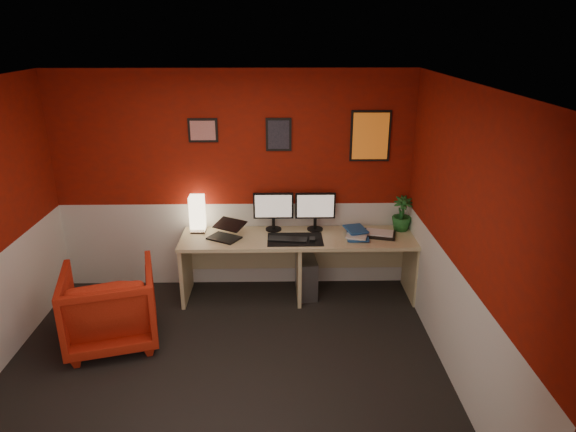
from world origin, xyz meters
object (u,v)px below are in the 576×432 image
Objects in this scene: shoji_lamp at (197,215)px; monitor_right at (315,206)px; desk at (299,267)px; potted_plant at (402,214)px; zen_tray at (379,234)px; monitor_left at (273,206)px; pc_tower at (306,276)px; laptop at (224,229)px; armchair at (111,306)px.

monitor_right is (1.32, 0.02, 0.09)m from shoji_lamp.
potted_plant reaches higher than desk.
monitor_left is at bearing 170.51° from zen_tray.
monitor_right is 1.29× the size of pc_tower.
laptop is 0.39× the size of armchair.
monitor_left is 1.45m from potted_plant.
shoji_lamp is 0.47× the size of armchair.
monitor_left is at bearing 178.75° from potted_plant.
laptop reaches higher than pc_tower.
laptop is at bearing -155.03° from monitor_left.
desk is 0.71m from monitor_right.
desk is at bearing -157.40° from pc_tower.
monitor_left is at bearing 142.95° from desk.
armchair is (-2.03, -1.06, -0.63)m from monitor_right.
shoji_lamp reaches higher than desk.
desk is 0.95m from laptop.
shoji_lamp is 0.39m from laptop.
desk is 1.31m from potted_plant.
monitor_right is at bearing -167.24° from armchair.
monitor_left is 0.68× the size of armchair.
shoji_lamp reaches higher than laptop.
monitor_right reaches higher than shoji_lamp.
zen_tray is at bearing -9.49° from monitor_left.
desk is 5.78× the size of pc_tower.
potted_plant is (1.45, -0.03, -0.09)m from monitor_left.
potted_plant is 1.29m from pc_tower.
desk is 3.05× the size of armchair.
shoji_lamp is at bearing 175.30° from zen_tray.
laptop reaches higher than zen_tray.
desk is at bearing 33.13° from laptop.
monitor_left reaches higher than potted_plant.
desk is at bearing -169.90° from armchair.
desk is at bearing -178.92° from zen_tray.
zen_tray is (0.70, -0.19, -0.28)m from monitor_right.
monitor_left is 0.89m from pc_tower.
shoji_lamp is 1.14× the size of zen_tray.
shoji_lamp reaches higher than armchair.
monitor_left is 1.48× the size of potted_plant.
shoji_lamp is at bearing 168.21° from pc_tower.
laptop is (0.31, -0.22, -0.09)m from shoji_lamp.
monitor_left is at bearing -160.43° from armchair.
pc_tower is at bearing -172.96° from potted_plant.
shoji_lamp is 1.33m from monitor_right.
armchair is at bearing -110.82° from laptop.
potted_plant is (0.28, 0.16, 0.18)m from zen_tray.
pc_tower is (0.09, 0.05, -0.14)m from desk.
monitor_right is at bearing 47.25° from desk.
armchair is (-1.56, -1.07, -0.63)m from monitor_left.
pc_tower is at bearing 28.09° from desk.
laptop is 0.73× the size of pc_tower.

